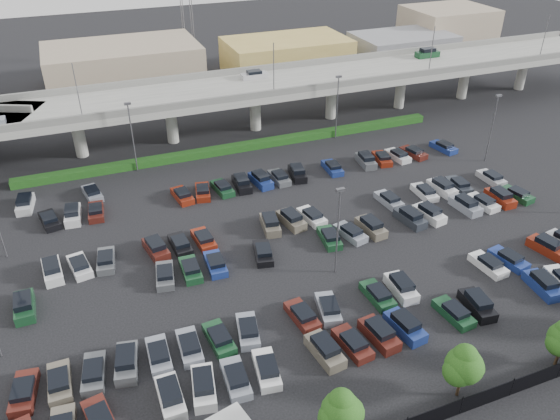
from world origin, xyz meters
name	(u,v)px	position (x,y,z in m)	size (l,w,h in m)	color
ground	(305,233)	(0.00, 0.00, 0.00)	(280.00, 280.00, 0.00)	black
overpass	(224,93)	(-0.18, 32.01, 6.97)	(150.00, 13.00, 15.80)	gray
hedge	(240,147)	(0.00, 25.00, 0.55)	(66.00, 1.60, 1.10)	#123D13
fence	(450,410)	(-0.05, -28.00, 0.90)	(70.00, 0.10, 2.00)	black
tree_row	(452,371)	(0.70, -26.53, 3.52)	(65.07, 3.66, 5.94)	#332316
parked_cars	(310,247)	(-1.03, -3.66, 0.62)	(63.13, 41.66, 1.67)	#511C15
light_poles	(266,186)	(-4.13, 2.00, 6.24)	(66.90, 48.38, 10.30)	#55545A
distant_buildings	(242,57)	(12.38, 61.81, 3.74)	(138.00, 24.00, 9.00)	gray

